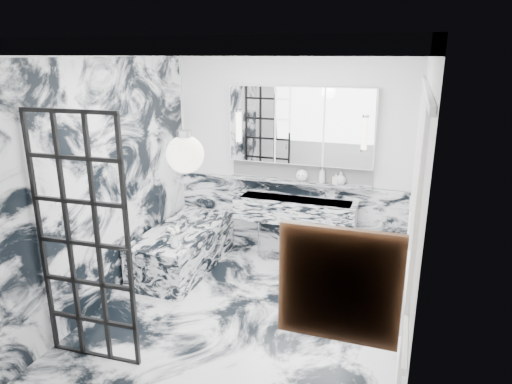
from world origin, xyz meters
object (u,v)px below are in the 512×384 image
(trough_sink, at_px, (295,210))
(mirror_cabinet, at_px, (301,126))
(crittall_door, at_px, (83,243))
(bathtub, at_px, (184,248))

(trough_sink, bearing_deg, mirror_cabinet, 90.00)
(crittall_door, bearing_deg, mirror_cabinet, 63.04)
(trough_sink, height_order, mirror_cabinet, mirror_cabinet)
(crittall_door, height_order, trough_sink, crittall_door)
(crittall_door, bearing_deg, trough_sink, 61.64)
(trough_sink, bearing_deg, crittall_door, -115.81)
(trough_sink, height_order, bathtub, trough_sink)
(crittall_door, distance_m, trough_sink, 2.90)
(crittall_door, height_order, mirror_cabinet, mirror_cabinet)
(mirror_cabinet, bearing_deg, crittall_door, -114.41)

